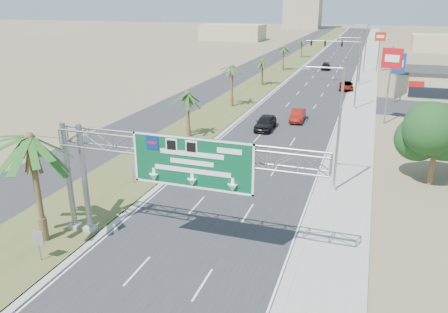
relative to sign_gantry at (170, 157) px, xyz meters
name	(u,v)px	position (x,y,z in m)	size (l,w,h in m)	color
road	(337,59)	(1.06, 100.07, -6.05)	(12.00, 300.00, 0.02)	#28282B
sidewalk_right	(370,60)	(9.56, 100.07, -6.01)	(4.00, 300.00, 0.10)	#9E9B93
median_grass	(299,58)	(-8.94, 100.07, -6.00)	(7.00, 300.00, 0.12)	#475927
opposing_road	(274,57)	(-15.94, 100.07, -6.05)	(8.00, 300.00, 0.02)	#28282B
sign_gantry	(170,157)	(0.00, 0.00, 0.00)	(16.75, 1.24, 7.50)	gray
palm_near	(29,138)	(-8.14, -1.93, 0.87)	(5.70, 5.70, 8.35)	brown
palm_row_b	(187,94)	(-8.44, 22.07, -1.16)	(3.99, 3.99, 5.95)	brown
palm_row_c	(232,68)	(-8.44, 38.07, -0.39)	(3.99, 3.99, 6.75)	brown
palm_row_d	(262,61)	(-8.44, 56.07, -1.64)	(3.99, 3.99, 5.45)	brown
palm_row_e	(284,47)	(-8.44, 75.07, -0.97)	(3.99, 3.99, 6.15)	brown
palm_row_f	(302,40)	(-8.44, 100.07, -1.35)	(3.99, 3.99, 5.75)	brown
streetlight_near	(336,135)	(8.36, 12.07, -1.36)	(3.27, 0.44, 10.00)	gray
streetlight_mid	(356,76)	(8.36, 42.07, -1.36)	(3.27, 0.44, 10.00)	gray
streetlight_far	(364,50)	(8.36, 78.07, -1.36)	(3.27, 0.44, 10.00)	gray
signal_mast	(349,58)	(6.23, 62.05, -1.21)	(10.28, 0.71, 8.00)	gray
oak_near	(438,133)	(16.06, 16.07, -1.53)	(4.50, 4.50, 6.80)	brown
median_signback_a	(38,240)	(-6.74, -3.93, -4.61)	(0.75, 0.08, 2.08)	gray
median_signback_b	(133,168)	(-7.44, 8.07, -4.61)	(0.75, 0.08, 2.08)	gray
building_distant_left	(233,32)	(-43.94, 150.07, -3.06)	(24.00, 14.00, 6.00)	tan
building_distant_right	(447,43)	(31.06, 130.07, -3.56)	(20.00, 12.00, 5.00)	tan
car_left_lane	(265,123)	(-0.94, 27.91, -5.20)	(2.02, 5.03, 1.71)	black
car_mid_lane	(298,116)	(2.07, 32.95, -5.31)	(1.59, 4.56, 1.50)	maroon
car_right_lane	(346,86)	(6.43, 56.66, -5.36)	(2.32, 5.04, 1.40)	gray
car_far	(326,66)	(0.39, 80.03, -5.35)	(1.98, 4.87, 1.41)	black
pole_sign_red_near	(391,63)	(12.58, 35.43, 1.43)	(2.39, 0.98, 9.47)	gray
pole_sign_blue	(398,66)	(14.06, 48.74, -0.50)	(1.96, 1.04, 7.54)	gray
pole_sign_red_far	(380,40)	(11.26, 79.52, 0.76)	(2.19, 0.95, 8.62)	gray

